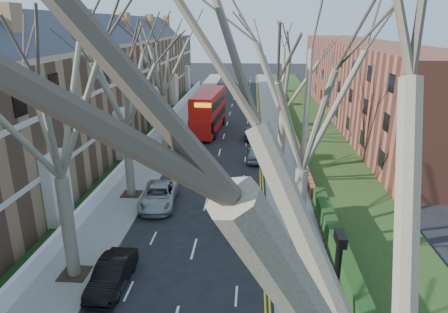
# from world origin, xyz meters

# --- Properties ---
(pavement_left) EXTENTS (3.00, 102.00, 0.12)m
(pavement_left) POSITION_xyz_m (-6.00, 39.00, 0.06)
(pavement_left) COLOR slate
(pavement_left) RESTS_ON ground
(pavement_right) EXTENTS (3.00, 102.00, 0.12)m
(pavement_right) POSITION_xyz_m (6.00, 39.00, 0.06)
(pavement_right) COLOR slate
(pavement_right) RESTS_ON ground
(terrace_left) EXTENTS (9.70, 78.00, 13.60)m
(terrace_left) POSITION_xyz_m (-13.65, 31.00, 5.53)
(terrace_left) COLOR #8C6847
(terrace_left) RESTS_ON ground
(flats_right) EXTENTS (13.97, 54.00, 10.00)m
(flats_right) POSITION_xyz_m (17.46, 43.00, 4.98)
(flats_right) COLOR brown
(flats_right) RESTS_ON ground
(front_wall_left) EXTENTS (0.30, 78.00, 1.00)m
(front_wall_left) POSITION_xyz_m (-7.65, 31.00, 0.62)
(front_wall_left) COLOR white
(front_wall_left) RESTS_ON ground
(grass_verge_right) EXTENTS (6.00, 102.00, 0.06)m
(grass_verge_right) POSITION_xyz_m (10.50, 39.00, 0.15)
(grass_verge_right) COLOR #203513
(grass_verge_right) RESTS_ON ground
(tree_left_mid) EXTENTS (10.50, 10.50, 14.71)m
(tree_left_mid) POSITION_xyz_m (-5.70, 6.00, 9.56)
(tree_left_mid) COLOR brown
(tree_left_mid) RESTS_ON ground
(tree_left_far) EXTENTS (10.15, 10.15, 14.22)m
(tree_left_far) POSITION_xyz_m (-5.70, 16.00, 9.24)
(tree_left_far) COLOR brown
(tree_left_far) RESTS_ON ground
(tree_left_dist) EXTENTS (10.50, 10.50, 14.71)m
(tree_left_dist) POSITION_xyz_m (-5.70, 28.00, 9.56)
(tree_left_dist) COLOR brown
(tree_left_dist) RESTS_ON ground
(tree_right_near) EXTENTS (10.85, 10.85, 15.20)m
(tree_right_near) POSITION_xyz_m (5.70, -6.00, 9.86)
(tree_right_near) COLOR brown
(tree_right_near) RESTS_ON ground
(tree_right_mid) EXTENTS (10.50, 10.50, 14.71)m
(tree_right_mid) POSITION_xyz_m (5.70, 8.00, 9.56)
(tree_right_mid) COLOR brown
(tree_right_mid) RESTS_ON ground
(tree_right_far) EXTENTS (10.15, 10.15, 14.22)m
(tree_right_far) POSITION_xyz_m (5.70, 22.00, 9.24)
(tree_right_far) COLOR brown
(tree_right_far) RESTS_ON ground
(double_decker_bus) EXTENTS (3.36, 11.18, 4.61)m
(double_decker_bus) POSITION_xyz_m (-1.94, 35.13, 2.27)
(double_decker_bus) COLOR red
(double_decker_bus) RESTS_ON ground
(car_left_mid) EXTENTS (1.51, 4.11, 1.34)m
(car_left_mid) POSITION_xyz_m (-3.48, 5.33, 0.67)
(car_left_mid) COLOR black
(car_left_mid) RESTS_ON ground
(car_left_far) EXTENTS (2.71, 5.29, 1.43)m
(car_left_far) POSITION_xyz_m (-3.29, 14.61, 0.71)
(car_left_far) COLOR #939398
(car_left_far) RESTS_ON ground
(car_right_near) EXTENTS (2.19, 4.94, 1.41)m
(car_right_near) POSITION_xyz_m (3.07, 13.27, 0.70)
(car_right_near) COLOR navy
(car_right_near) RESTS_ON ground
(car_right_mid) EXTENTS (1.66, 4.02, 1.36)m
(car_right_mid) POSITION_xyz_m (3.55, 24.72, 0.68)
(car_right_mid) COLOR gray
(car_right_mid) RESTS_ON ground
(car_right_far) EXTENTS (1.41, 3.89, 1.28)m
(car_right_far) POSITION_xyz_m (3.07, 32.13, 0.64)
(car_right_far) COLOR black
(car_right_far) RESTS_ON ground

